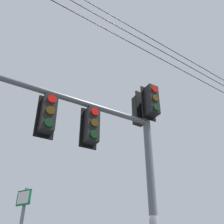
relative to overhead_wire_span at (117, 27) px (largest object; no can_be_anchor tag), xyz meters
name	(u,v)px	position (x,y,z in m)	size (l,w,h in m)	color
signal_mast_assembly	(121,138)	(-0.09, 0.12, -3.81)	(0.96, 4.25, 6.02)	slate
overhead_wire_span	(117,27)	(0.00, 0.00, 0.00)	(1.72, 21.38, 1.22)	black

